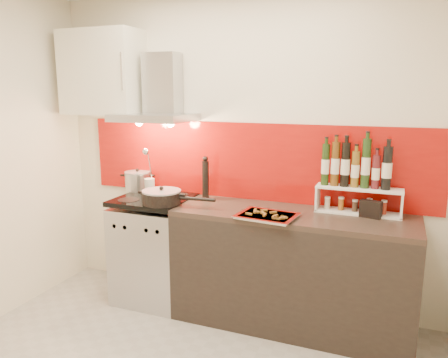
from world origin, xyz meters
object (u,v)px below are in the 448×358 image
at_px(stock_pot, 138,181).
at_px(counter, 291,269).
at_px(range_stove, 155,250).
at_px(baking_tray, 267,216).
at_px(pepper_mill, 205,178).
at_px(saute_pan, 162,197).

bearing_deg(stock_pot, counter, -7.40).
bearing_deg(range_stove, baking_tray, -10.19).
distance_m(counter, baking_tray, 0.53).
relative_size(stock_pot, baking_tray, 0.52).
height_order(counter, stock_pot, stock_pot).
distance_m(counter, stock_pot, 1.59).
relative_size(pepper_mill, baking_tray, 0.81).
bearing_deg(range_stove, counter, 0.23).
xyz_separation_m(saute_pan, baking_tray, (0.88, -0.04, -0.05)).
relative_size(counter, pepper_mill, 4.96).
xyz_separation_m(range_stove, stock_pot, (-0.28, 0.20, 0.55)).
height_order(counter, pepper_mill, pepper_mill).
bearing_deg(baking_tray, stock_pot, 163.83).
bearing_deg(counter, pepper_mill, 168.48).
height_order(pepper_mill, baking_tray, pepper_mill).
height_order(counter, saute_pan, saute_pan).
distance_m(stock_pot, saute_pan, 0.57).
xyz_separation_m(counter, saute_pan, (-1.03, -0.15, 0.51)).
relative_size(range_stove, pepper_mill, 2.51).
height_order(stock_pot, saute_pan, stock_pot).
bearing_deg(range_stove, pepper_mill, 22.14).
bearing_deg(saute_pan, range_stove, 138.93).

